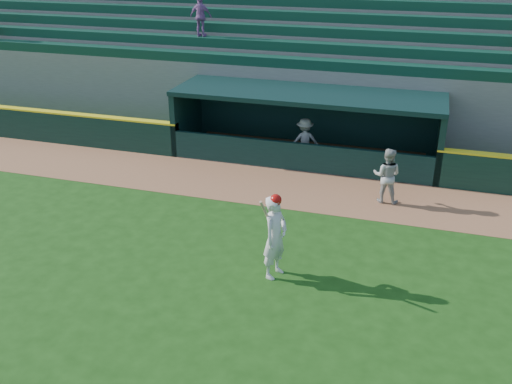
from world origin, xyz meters
TOP-DOWN VIEW (x-y plane):
  - ground at (0.00, 0.00)m, footprint 120.00×120.00m
  - warning_track at (0.00, 4.90)m, footprint 40.00×3.00m
  - field_wall_left at (-12.25, 6.55)m, footprint 15.50×0.30m
  - dugout_player_front at (3.12, 4.82)m, footprint 0.86×0.69m
  - dugout_player_inside at (0.04, 7.32)m, footprint 1.20×0.97m
  - dugout at (0.00, 8.00)m, footprint 9.40×2.80m
  - stands at (-0.01, 12.57)m, footprint 34.50×6.28m
  - batter_at_plate at (1.00, -0.14)m, footprint 0.69×0.91m

SIDE VIEW (x-z plane):
  - ground at x=0.00m, z-range 0.00..0.00m
  - warning_track at x=0.00m, z-range 0.00..0.01m
  - field_wall_left at x=-12.25m, z-range 0.00..1.20m
  - dugout_player_inside at x=0.04m, z-range 0.00..1.62m
  - dugout_player_front at x=3.12m, z-range 0.00..1.71m
  - batter_at_plate at x=1.00m, z-range -0.01..2.13m
  - dugout at x=0.00m, z-range 0.13..2.59m
  - stands at x=-0.01m, z-range -1.35..6.13m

